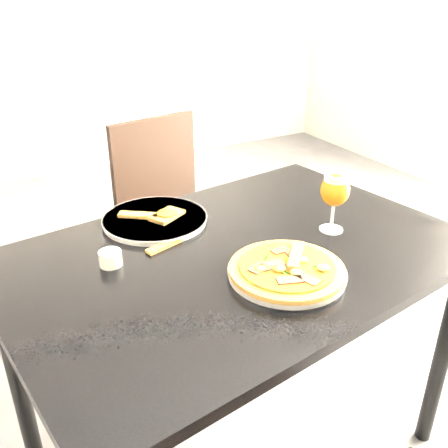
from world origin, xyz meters
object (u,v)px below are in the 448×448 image
chair_far (173,218)px  pizza (287,268)px  beer_glass (335,190)px  dining_table (238,279)px

chair_far → pizza: chair_far is taller
pizza → beer_glass: size_ratio=1.64×
dining_table → beer_glass: size_ratio=7.68×
chair_far → dining_table: bearing=-110.3°
beer_glass → dining_table: bearing=174.9°
chair_far → pizza: size_ratio=3.20×
dining_table → pizza: (0.04, -0.17, 0.11)m
chair_far → beer_glass: size_ratio=5.25×
pizza → beer_glass: 0.31m
dining_table → chair_far: (0.14, 0.77, -0.17)m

